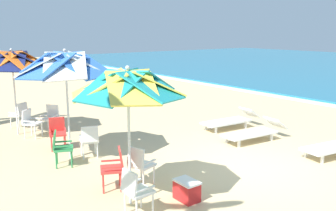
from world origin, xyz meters
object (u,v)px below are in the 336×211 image
object	(u,v)px
plastic_chair_1	(135,189)
plastic_chair_2	(140,163)
plastic_chair_6	(31,121)
plastic_chair_0	(115,166)
sun_lounger_1	(255,132)
plastic_chair_4	(57,131)
beach_umbrella_2	(12,61)
plastic_chair_7	(51,117)
plastic_chair_5	(61,146)
cooler_box	(187,190)
plastic_chair_3	(89,139)
beach_umbrella_0	(128,85)
sun_lounger_2	(231,120)
beach_umbrella_1	(65,65)
plastic_chair_8	(20,113)

from	to	relation	value
plastic_chair_1	plastic_chair_2	xyz separation A→B (m)	(-1.02, 0.75, 0.00)
plastic_chair_6	plastic_chair_0	bearing A→B (deg)	2.67
plastic_chair_1	sun_lounger_1	bearing A→B (deg)	108.04
plastic_chair_0	sun_lounger_1	bearing A→B (deg)	95.70
plastic_chair_1	plastic_chair_4	bearing A→B (deg)	176.49
beach_umbrella_2	plastic_chair_7	distance (m)	2.07
plastic_chair_5	cooler_box	size ratio (longest dim) A/B	1.73
plastic_chair_3	sun_lounger_1	distance (m)	4.81
beach_umbrella_0	plastic_chair_0	world-z (taller)	beach_umbrella_0
sun_lounger_2	beach_umbrella_2	bearing A→B (deg)	-120.66
beach_umbrella_2	plastic_chair_6	size ratio (longest dim) A/B	3.10
beach_umbrella_1	plastic_chair_3	world-z (taller)	beach_umbrella_1
plastic_chair_4	cooler_box	xyz separation A→B (m)	(4.56, 0.83, -0.30)
plastic_chair_1	beach_umbrella_2	distance (m)	6.86
plastic_chair_2	sun_lounger_2	xyz separation A→B (m)	(-2.09, 4.93, -0.22)
plastic_chair_6	sun_lounger_2	distance (m)	6.37
plastic_chair_3	plastic_chair_7	size ratio (longest dim) A/B	1.00
plastic_chair_6	sun_lounger_1	bearing A→B (deg)	49.90
beach_umbrella_1	plastic_chair_3	size ratio (longest dim) A/B	3.21
plastic_chair_1	plastic_chair_5	world-z (taller)	same
plastic_chair_3	plastic_chair_2	bearing A→B (deg)	2.46
plastic_chair_7	sun_lounger_1	bearing A→B (deg)	44.15
plastic_chair_6	cooler_box	distance (m)	6.23
sun_lounger_2	cooler_box	world-z (taller)	sun_lounger_2
plastic_chair_3	plastic_chair_5	bearing A→B (deg)	-81.25
plastic_chair_4	sun_lounger_1	world-z (taller)	plastic_chair_4
plastic_chair_3	plastic_chair_7	bearing A→B (deg)	178.53
plastic_chair_0	plastic_chair_6	distance (m)	4.86
plastic_chair_6	beach_umbrella_2	bearing A→B (deg)	-155.94
plastic_chair_4	cooler_box	distance (m)	4.64
plastic_chair_1	cooler_box	xyz separation A→B (m)	(0.07, 1.11, -0.30)
beach_umbrella_1	plastic_chair_6	bearing A→B (deg)	-175.00
plastic_chair_4	beach_umbrella_2	distance (m)	2.83
beach_umbrella_0	plastic_chair_6	distance (m)	5.86
plastic_chair_4	plastic_chair_2	bearing A→B (deg)	7.78
beach_umbrella_0	plastic_chair_2	size ratio (longest dim) A/B	3.02
beach_umbrella_2	sun_lounger_2	size ratio (longest dim) A/B	1.23
plastic_chair_5	beach_umbrella_2	size ratio (longest dim) A/B	0.32
beach_umbrella_2	plastic_chair_3	bearing A→B (deg)	14.69
plastic_chair_8	sun_lounger_1	bearing A→B (deg)	42.07
plastic_chair_1	plastic_chair_0	bearing A→B (deg)	168.25
plastic_chair_6	sun_lounger_1	distance (m)	6.77
plastic_chair_3	beach_umbrella_2	xyz separation A→B (m)	(-3.35, -0.88, 1.81)
plastic_chair_1	plastic_chair_8	distance (m)	7.38
plastic_chair_1	plastic_chair_7	world-z (taller)	same
beach_umbrella_2	plastic_chair_6	world-z (taller)	beach_umbrella_2
beach_umbrella_1	plastic_chair_8	bearing A→B (deg)	-177.38
plastic_chair_7	cooler_box	size ratio (longest dim) A/B	1.73
plastic_chair_4	plastic_chair_6	distance (m)	1.59
plastic_chair_2	sun_lounger_1	bearing A→B (deg)	98.57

